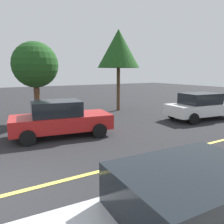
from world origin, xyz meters
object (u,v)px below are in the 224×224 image
tree_left_verge (118,49)px  car_silver_crossing (181,221)px  car_white_approaching (202,106)px  car_red_far_lane (60,118)px  tree_right_verge (35,65)px

tree_left_verge → car_silver_crossing: bearing=-118.5°
car_white_approaching → tree_left_verge: (-2.68, 5.34, 3.71)m
car_silver_crossing → tree_left_verge: bearing=61.5°
car_red_far_lane → tree_right_verge: tree_right_verge is taller
car_white_approaching → tree_right_verge: tree_right_verge is taller
car_red_far_lane → tree_right_verge: size_ratio=1.01×
car_white_approaching → tree_left_verge: 7.03m
car_silver_crossing → car_white_approaching: 11.57m
car_silver_crossing → car_red_far_lane: size_ratio=1.00×
car_white_approaching → tree_right_verge: size_ratio=1.03×
car_silver_crossing → tree_left_verge: tree_left_verge is taller
car_red_far_lane → tree_left_verge: 8.31m
car_silver_crossing → tree_left_verge: size_ratio=0.78×
car_silver_crossing → tree_left_verge: 14.37m
tree_right_verge → car_white_approaching: bearing=-26.9°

